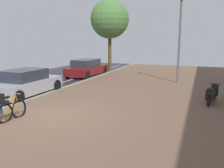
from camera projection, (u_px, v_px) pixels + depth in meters
The scene contains 7 objects.
ground at pixel (87, 120), 8.48m from camera, with size 21.00×40.00×0.13m.
bicycle_foreground at pixel (10, 109), 8.42m from camera, with size 0.68×1.37×1.08m.
scooter_near at pixel (211, 95), 10.61m from camera, with size 0.70×1.85×0.84m.
parked_car_near at pixel (25, 83), 12.19m from camera, with size 1.93×4.05×1.35m.
parked_car_far at pixel (87, 68), 18.90m from camera, with size 1.90×4.40×1.33m.
lamp_post at pixel (180, 36), 15.33m from camera, with size 0.20×0.52×5.55m.
street_tree at pixel (110, 19), 20.68m from camera, with size 3.42×3.42×6.38m.
Camera 1 is at (5.20, -7.22, 2.85)m, focal length 37.46 mm.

